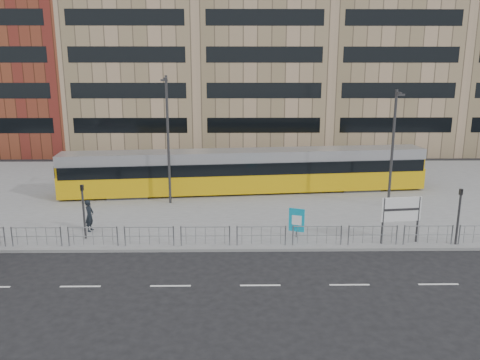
{
  "coord_description": "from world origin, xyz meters",
  "views": [
    {
      "loc": [
        0.84,
        -23.16,
        9.42
      ],
      "look_at": [
        1.23,
        6.0,
        2.45
      ],
      "focal_mm": 35.0,
      "sensor_mm": 36.0,
      "label": 1
    }
  ],
  "objects_px": {
    "station_sign": "(401,211)",
    "ad_panel": "(297,220)",
    "pedestrian": "(90,216)",
    "lamp_post_east": "(393,144)",
    "traffic_light_east": "(459,209)",
    "traffic_light_west": "(83,205)",
    "tram": "(246,171)",
    "lamp_post_west": "(168,136)"
  },
  "relations": [
    {
      "from": "traffic_light_east",
      "to": "pedestrian",
      "type": "bearing_deg",
      "value": 161.29
    },
    {
      "from": "lamp_post_west",
      "to": "lamp_post_east",
      "type": "distance_m",
      "value": 15.22
    },
    {
      "from": "station_sign",
      "to": "ad_panel",
      "type": "xyz_separation_m",
      "value": [
        -5.5,
        0.94,
        -0.8
      ]
    },
    {
      "from": "traffic_light_west",
      "to": "lamp_post_west",
      "type": "xyz_separation_m",
      "value": [
        3.81,
        7.01,
        2.82
      ]
    },
    {
      "from": "tram",
      "to": "station_sign",
      "type": "xyz_separation_m",
      "value": [
        8.06,
        -10.93,
        0.14
      ]
    },
    {
      "from": "pedestrian",
      "to": "traffic_light_west",
      "type": "relative_size",
      "value": 0.6
    },
    {
      "from": "ad_panel",
      "to": "lamp_post_east",
      "type": "distance_m",
      "value": 9.91
    },
    {
      "from": "tram",
      "to": "lamp_post_east",
      "type": "height_order",
      "value": "lamp_post_east"
    },
    {
      "from": "tram",
      "to": "lamp_post_west",
      "type": "bearing_deg",
      "value": -156.8
    },
    {
      "from": "lamp_post_east",
      "to": "traffic_light_east",
      "type": "bearing_deg",
      "value": -79.62
    },
    {
      "from": "pedestrian",
      "to": "traffic_light_west",
      "type": "bearing_deg",
      "value": -169.38
    },
    {
      "from": "station_sign",
      "to": "lamp_post_west",
      "type": "bearing_deg",
      "value": 142.75
    },
    {
      "from": "traffic_light_west",
      "to": "traffic_light_east",
      "type": "bearing_deg",
      "value": 5.35
    },
    {
      "from": "tram",
      "to": "lamp_post_east",
      "type": "bearing_deg",
      "value": -28.54
    },
    {
      "from": "pedestrian",
      "to": "lamp_post_east",
      "type": "distance_m",
      "value": 19.98
    },
    {
      "from": "lamp_post_west",
      "to": "lamp_post_east",
      "type": "height_order",
      "value": "lamp_post_west"
    },
    {
      "from": "station_sign",
      "to": "traffic_light_east",
      "type": "xyz_separation_m",
      "value": [
        2.99,
        -0.3,
        0.2
      ]
    },
    {
      "from": "station_sign",
      "to": "tram",
      "type": "bearing_deg",
      "value": 119.36
    },
    {
      "from": "pedestrian",
      "to": "lamp_post_east",
      "type": "height_order",
      "value": "lamp_post_east"
    },
    {
      "from": "traffic_light_east",
      "to": "lamp_post_east",
      "type": "distance_m",
      "value": 7.7
    },
    {
      "from": "traffic_light_west",
      "to": "lamp_post_east",
      "type": "height_order",
      "value": "lamp_post_east"
    },
    {
      "from": "station_sign",
      "to": "lamp_post_east",
      "type": "distance_m",
      "value": 7.55
    },
    {
      "from": "traffic_light_west",
      "to": "lamp_post_east",
      "type": "relative_size",
      "value": 0.39
    },
    {
      "from": "station_sign",
      "to": "traffic_light_west",
      "type": "distance_m",
      "value": 17.35
    },
    {
      "from": "ad_panel",
      "to": "pedestrian",
      "type": "bearing_deg",
      "value": -164.02
    },
    {
      "from": "lamp_post_west",
      "to": "tram",
      "type": "bearing_deg",
      "value": 29.25
    },
    {
      "from": "traffic_light_west",
      "to": "lamp_post_east",
      "type": "bearing_deg",
      "value": 26.27
    },
    {
      "from": "tram",
      "to": "pedestrian",
      "type": "relative_size",
      "value": 14.87
    },
    {
      "from": "station_sign",
      "to": "ad_panel",
      "type": "distance_m",
      "value": 5.63
    },
    {
      "from": "ad_panel",
      "to": "lamp_post_east",
      "type": "xyz_separation_m",
      "value": [
        7.17,
        5.96,
        3.36
      ]
    },
    {
      "from": "pedestrian",
      "to": "traffic_light_east",
      "type": "distance_m",
      "value": 20.6
    },
    {
      "from": "lamp_post_east",
      "to": "traffic_light_west",
      "type": "bearing_deg",
      "value": -162.35
    },
    {
      "from": "traffic_light_east",
      "to": "lamp_post_east",
      "type": "height_order",
      "value": "lamp_post_east"
    },
    {
      "from": "ad_panel",
      "to": "station_sign",
      "type": "bearing_deg",
      "value": 11.99
    },
    {
      "from": "lamp_post_east",
      "to": "ad_panel",
      "type": "bearing_deg",
      "value": -140.25
    },
    {
      "from": "ad_panel",
      "to": "traffic_light_east",
      "type": "relative_size",
      "value": 0.54
    },
    {
      "from": "station_sign",
      "to": "lamp_post_west",
      "type": "relative_size",
      "value": 0.29
    },
    {
      "from": "pedestrian",
      "to": "lamp_post_east",
      "type": "xyz_separation_m",
      "value": [
        19.11,
        4.77,
        3.41
      ]
    },
    {
      "from": "ad_panel",
      "to": "traffic_light_west",
      "type": "relative_size",
      "value": 0.54
    },
    {
      "from": "traffic_light_east",
      "to": "lamp_post_east",
      "type": "relative_size",
      "value": 0.39
    },
    {
      "from": "tram",
      "to": "pedestrian",
      "type": "bearing_deg",
      "value": -142.88
    },
    {
      "from": "pedestrian",
      "to": "station_sign",
      "type": "bearing_deg",
      "value": -91.27
    }
  ]
}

